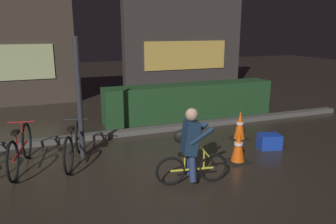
{
  "coord_description": "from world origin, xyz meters",
  "views": [
    {
      "loc": [
        -1.89,
        -4.94,
        2.42
      ],
      "look_at": [
        0.2,
        0.6,
        0.9
      ],
      "focal_mm": 34.86,
      "sensor_mm": 36.0,
      "label": 1
    }
  ],
  "objects_px": {
    "traffic_cone_near": "(238,146)",
    "cyclist": "(190,146)",
    "parked_bike_left_mid": "(20,150)",
    "parked_bike_center_left": "(74,145)",
    "traffic_cone_far": "(240,126)",
    "blue_crate": "(269,141)",
    "street_post": "(79,99)"
  },
  "relations": [
    {
      "from": "traffic_cone_near",
      "to": "cyclist",
      "type": "distance_m",
      "value": 1.31
    },
    {
      "from": "parked_bike_left_mid",
      "to": "blue_crate",
      "type": "height_order",
      "value": "parked_bike_left_mid"
    },
    {
      "from": "street_post",
      "to": "parked_bike_center_left",
      "type": "distance_m",
      "value": 0.85
    },
    {
      "from": "traffic_cone_near",
      "to": "parked_bike_center_left",
      "type": "bearing_deg",
      "value": 159.5
    },
    {
      "from": "traffic_cone_far",
      "to": "blue_crate",
      "type": "relative_size",
      "value": 1.52
    },
    {
      "from": "traffic_cone_near",
      "to": "blue_crate",
      "type": "bearing_deg",
      "value": 21.67
    },
    {
      "from": "traffic_cone_far",
      "to": "cyclist",
      "type": "relative_size",
      "value": 0.54
    },
    {
      "from": "parked_bike_center_left",
      "to": "traffic_cone_far",
      "type": "height_order",
      "value": "parked_bike_center_left"
    },
    {
      "from": "parked_bike_center_left",
      "to": "blue_crate",
      "type": "height_order",
      "value": "parked_bike_center_left"
    },
    {
      "from": "street_post",
      "to": "cyclist",
      "type": "distance_m",
      "value": 2.35
    },
    {
      "from": "parked_bike_left_mid",
      "to": "parked_bike_center_left",
      "type": "distance_m",
      "value": 0.92
    },
    {
      "from": "cyclist",
      "to": "traffic_cone_near",
      "type": "bearing_deg",
      "value": 29.93
    },
    {
      "from": "blue_crate",
      "to": "parked_bike_center_left",
      "type": "bearing_deg",
      "value": 170.26
    },
    {
      "from": "street_post",
      "to": "parked_bike_center_left",
      "type": "relative_size",
      "value": 1.43
    },
    {
      "from": "street_post",
      "to": "traffic_cone_far",
      "type": "xyz_separation_m",
      "value": [
        3.4,
        -0.2,
        -0.82
      ]
    },
    {
      "from": "parked_bike_left_mid",
      "to": "street_post",
      "type": "bearing_deg",
      "value": -70.49
    },
    {
      "from": "traffic_cone_near",
      "to": "cyclist",
      "type": "bearing_deg",
      "value": -159.21
    },
    {
      "from": "parked_bike_left_mid",
      "to": "traffic_cone_near",
      "type": "distance_m",
      "value": 3.91
    },
    {
      "from": "traffic_cone_near",
      "to": "cyclist",
      "type": "height_order",
      "value": "cyclist"
    },
    {
      "from": "street_post",
      "to": "blue_crate",
      "type": "relative_size",
      "value": 5.21
    },
    {
      "from": "parked_bike_center_left",
      "to": "blue_crate",
      "type": "xyz_separation_m",
      "value": [
        3.84,
        -0.66,
        -0.2
      ]
    },
    {
      "from": "parked_bike_center_left",
      "to": "traffic_cone_near",
      "type": "xyz_separation_m",
      "value": [
        2.83,
        -1.06,
        -0.04
      ]
    },
    {
      "from": "cyclist",
      "to": "blue_crate",
      "type": "bearing_deg",
      "value": 30.33
    },
    {
      "from": "traffic_cone_far",
      "to": "parked_bike_left_mid",
      "type": "bearing_deg",
      "value": 179.86
    },
    {
      "from": "traffic_cone_near",
      "to": "blue_crate",
      "type": "xyz_separation_m",
      "value": [
        1.01,
        0.4,
        -0.16
      ]
    },
    {
      "from": "traffic_cone_near",
      "to": "cyclist",
      "type": "relative_size",
      "value": 0.51
    },
    {
      "from": "parked_bike_left_mid",
      "to": "cyclist",
      "type": "xyz_separation_m",
      "value": [
        2.57,
        -1.56,
        0.27
      ]
    },
    {
      "from": "street_post",
      "to": "traffic_cone_near",
      "type": "height_order",
      "value": "street_post"
    },
    {
      "from": "traffic_cone_near",
      "to": "parked_bike_left_mid",
      "type": "bearing_deg",
      "value": 163.55
    },
    {
      "from": "parked_bike_left_mid",
      "to": "parked_bike_center_left",
      "type": "bearing_deg",
      "value": -83.58
    },
    {
      "from": "cyclist",
      "to": "street_post",
      "type": "bearing_deg",
      "value": 139.49
    },
    {
      "from": "traffic_cone_far",
      "to": "blue_crate",
      "type": "bearing_deg",
      "value": -68.69
    }
  ]
}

